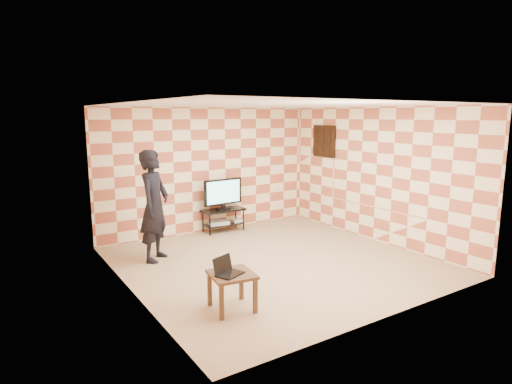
{
  "coord_description": "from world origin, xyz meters",
  "views": [
    {
      "loc": [
        -4.17,
        -5.86,
        2.53
      ],
      "look_at": [
        0.0,
        0.6,
        1.15
      ],
      "focal_mm": 30.0,
      "sensor_mm": 36.0,
      "label": 1
    }
  ],
  "objects_px": {
    "side_table": "(232,280)",
    "person": "(154,206)",
    "tv_stand": "(223,215)",
    "tv": "(223,192)"
  },
  "relations": [
    {
      "from": "tv_stand",
      "to": "tv",
      "type": "relative_size",
      "value": 1.02
    },
    {
      "from": "side_table",
      "to": "tv_stand",
      "type": "bearing_deg",
      "value": 63.13
    },
    {
      "from": "tv",
      "to": "side_table",
      "type": "distance_m",
      "value": 3.92
    },
    {
      "from": "tv_stand",
      "to": "tv",
      "type": "bearing_deg",
      "value": -93.85
    },
    {
      "from": "tv_stand",
      "to": "person",
      "type": "bearing_deg",
      "value": -151.79
    },
    {
      "from": "tv_stand",
      "to": "tv",
      "type": "xyz_separation_m",
      "value": [
        -0.0,
        -0.0,
        0.51
      ]
    },
    {
      "from": "tv",
      "to": "person",
      "type": "xyz_separation_m",
      "value": [
        -1.91,
        -1.02,
        0.1
      ]
    },
    {
      "from": "side_table",
      "to": "person",
      "type": "bearing_deg",
      "value": 93.54
    },
    {
      "from": "tv_stand",
      "to": "side_table",
      "type": "xyz_separation_m",
      "value": [
        -1.76,
        -3.48,
        0.05
      ]
    },
    {
      "from": "tv",
      "to": "side_table",
      "type": "xyz_separation_m",
      "value": [
        -1.76,
        -3.47,
        -0.46
      ]
    }
  ]
}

